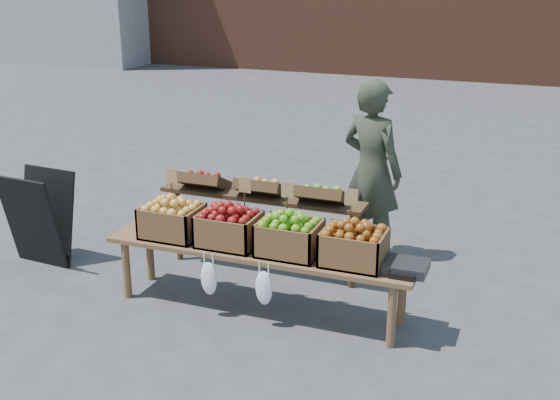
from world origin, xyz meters
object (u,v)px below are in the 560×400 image
at_px(crate_red_apples, 289,238).
at_px(back_table, 261,222).
at_px(crate_russet_pears, 229,229).
at_px(weighing_scale, 406,267).
at_px(vendor, 372,171).
at_px(chalkboard_sign, 39,218).
at_px(display_bench, 259,280).
at_px(crate_green_apples, 354,247).
at_px(crate_golden_apples, 172,221).

bearing_deg(crate_red_apples, back_table, 127.35).
distance_m(crate_russet_pears, weighing_scale, 1.53).
bearing_deg(vendor, chalkboard_sign, 45.01).
bearing_deg(vendor, weighing_scale, 135.07).
bearing_deg(crate_red_apples, crate_russet_pears, 180.00).
bearing_deg(crate_red_apples, display_bench, 180.00).
xyz_separation_m(crate_green_apples, weighing_scale, (0.43, 0.00, -0.10)).
bearing_deg(crate_green_apples, display_bench, 180.00).
xyz_separation_m(display_bench, weighing_scale, (1.25, 0.00, 0.33)).
distance_m(display_bench, crate_golden_apples, 0.93).
bearing_deg(weighing_scale, vendor, 113.94).
height_order(vendor, weighing_scale, vendor).
bearing_deg(crate_golden_apples, chalkboard_sign, 174.67).
height_order(crate_green_apples, weighing_scale, crate_green_apples).
xyz_separation_m(display_bench, crate_red_apples, (0.27, 0.00, 0.42)).
distance_m(chalkboard_sign, display_bench, 2.42).
height_order(vendor, display_bench, vendor).
relative_size(crate_red_apples, crate_green_apples, 1.00).
bearing_deg(crate_russet_pears, weighing_scale, 0.00).
distance_m(vendor, back_table, 1.22).
xyz_separation_m(crate_red_apples, crate_green_apples, (0.55, 0.00, 0.00)).
bearing_deg(chalkboard_sign, crate_golden_apples, -0.82).
relative_size(back_table, crate_red_apples, 4.20).
bearing_deg(crate_green_apples, crate_red_apples, 180.00).
bearing_deg(crate_red_apples, crate_golden_apples, 180.00).
relative_size(chalkboard_sign, display_bench, 0.35).
bearing_deg(chalkboard_sign, display_bench, 1.00).
xyz_separation_m(crate_russet_pears, crate_red_apples, (0.55, 0.00, 0.00)).
distance_m(display_bench, crate_green_apples, 0.93).
relative_size(chalkboard_sign, crate_green_apples, 1.91).
bearing_deg(back_table, crate_red_apples, -52.65).
height_order(chalkboard_sign, crate_russet_pears, chalkboard_sign).
bearing_deg(vendor, crate_russet_pears, 80.64).
bearing_deg(back_table, display_bench, -69.13).
bearing_deg(chalkboard_sign, back_table, 19.53).
bearing_deg(back_table, weighing_scale, -25.28).
distance_m(back_table, crate_russet_pears, 0.74).
height_order(back_table, crate_red_apples, back_table).
bearing_deg(crate_green_apples, back_table, 146.78).
relative_size(crate_golden_apples, crate_green_apples, 1.00).
height_order(back_table, crate_green_apples, back_table).
bearing_deg(vendor, crate_green_apples, 120.01).
height_order(display_bench, crate_green_apples, crate_green_apples).
height_order(chalkboard_sign, display_bench, chalkboard_sign).
height_order(crate_golden_apples, crate_russet_pears, same).
bearing_deg(weighing_scale, crate_green_apples, 180.00).
bearing_deg(crate_red_apples, chalkboard_sign, 176.85).
distance_m(vendor, crate_russet_pears, 1.73).
xyz_separation_m(vendor, crate_russet_pears, (-0.87, -1.48, -0.21)).
xyz_separation_m(crate_golden_apples, crate_red_apples, (1.10, 0.00, 0.00)).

